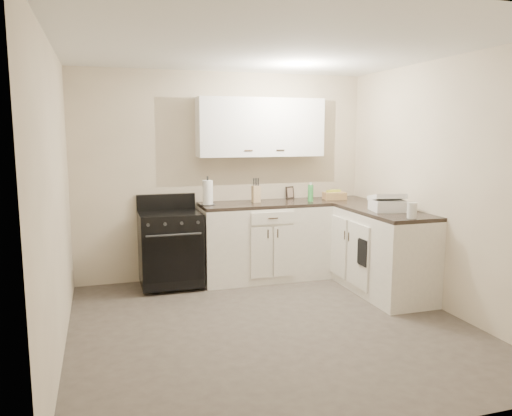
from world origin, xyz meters
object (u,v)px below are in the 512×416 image
object	(u,v)px
paper_towel	(208,193)
countertop_grill	(388,205)
stove	(170,248)
knife_block	(256,194)
wicker_basket	(334,196)

from	to	relation	value
paper_towel	countertop_grill	distance (m)	2.03
stove	knife_block	xyz separation A→B (m)	(1.06, 0.08, 0.58)
countertop_grill	wicker_basket	bearing A→B (deg)	108.18
stove	paper_towel	size ratio (longest dim) A/B	2.89
stove	knife_block	bearing A→B (deg)	4.38
knife_block	stove	bearing A→B (deg)	-178.80
countertop_grill	paper_towel	bearing A→B (deg)	161.62
paper_towel	wicker_basket	size ratio (longest dim) A/B	1.06
knife_block	wicker_basket	bearing A→B (deg)	-5.09
paper_towel	countertop_grill	xyz separation A→B (m)	(1.76, -1.02, -0.08)
stove	knife_block	size ratio (longest dim) A/B	4.13
wicker_basket	knife_block	bearing A→B (deg)	178.09
knife_block	wicker_basket	world-z (taller)	knife_block
paper_towel	wicker_basket	bearing A→B (deg)	0.87
paper_towel	countertop_grill	bearing A→B (deg)	-30.10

